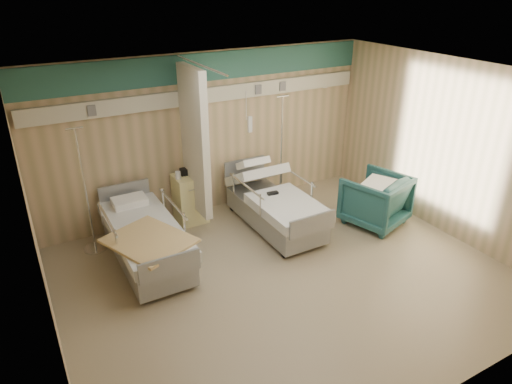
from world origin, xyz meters
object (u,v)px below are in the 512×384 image
visitor_armchair (375,200)px  iv_stand_right (280,181)px  bed_left (147,244)px  iv_stand_left (92,227)px  bedside_cabinet (190,198)px  bed_right (275,210)px

visitor_armchair → iv_stand_right: (-0.95, 1.52, -0.02)m
bed_left → visitor_armchair: visitor_armchair is taller
iv_stand_left → bed_left: bearing=-50.8°
iv_stand_right → iv_stand_left: (-3.44, -0.04, -0.01)m
bedside_cabinet → iv_stand_right: size_ratio=0.42×
bed_left → iv_stand_right: (2.82, 0.81, 0.10)m
iv_stand_right → iv_stand_left: size_ratio=1.02×
bed_right → visitor_armchair: bearing=-24.4°
iv_stand_right → iv_stand_left: iv_stand_right is taller
bed_left → iv_stand_left: (-0.62, 0.76, 0.09)m
iv_stand_right → iv_stand_left: 3.44m
visitor_armchair → iv_stand_right: iv_stand_right is taller
bedside_cabinet → iv_stand_left: size_ratio=0.43×
bed_left → visitor_armchair: 3.84m
bedside_cabinet → iv_stand_right: bearing=-3.0°
bed_left → bedside_cabinet: bedside_cabinet is taller
iv_stand_right → bed_left: bearing=-164.0°
bed_left → iv_stand_right: size_ratio=1.07×
bed_left → bedside_cabinet: size_ratio=2.54×
bedside_cabinet → iv_stand_left: iv_stand_left is taller
bed_left → iv_stand_right: 2.93m
bed_left → visitor_armchair: size_ratio=2.25×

